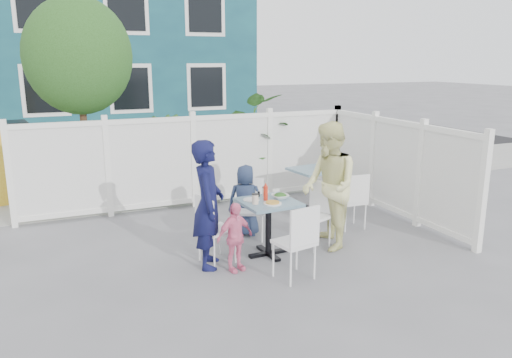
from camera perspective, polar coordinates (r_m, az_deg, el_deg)
name	(u,v)px	position (r m, az deg, el deg)	size (l,w,h in m)	color
ground	(238,254)	(6.77, -2.01, -8.57)	(80.00, 80.00, 0.00)	slate
near_sidewalk	(171,188)	(10.24, -9.73, -1.03)	(24.00, 2.60, 0.01)	gray
street	(138,156)	(13.78, -13.38, 2.54)	(24.00, 5.00, 0.01)	black
far_sidewalk	(120,140)	(16.80, -15.24, 4.38)	(24.00, 1.60, 0.01)	gray
building	(87,46)	(19.93, -18.71, 14.18)	(11.00, 6.00, 6.00)	#153F4D
fence_back	(194,163)	(8.76, -7.13, 1.83)	(5.86, 0.08, 1.60)	white
fence_right	(395,169)	(8.51, 15.60, 1.07)	(0.08, 3.66, 1.60)	white
tree	(78,56)	(9.18, -19.63, 13.06)	(1.80, 1.62, 3.59)	#382316
utility_cabinet	(7,164)	(10.05, -26.62, 1.51)	(0.75, 0.54, 1.40)	#CB8F15
potted_shrub_a	(165,158)	(9.35, -10.41, 2.39)	(0.87, 0.87, 1.55)	#1E4314
potted_shrub_b	(247,144)	(9.70, -1.01, 3.99)	(1.69, 1.46, 1.87)	#1E4314
main_table	(268,213)	(6.56, 1.43, -3.94)	(0.75, 0.75, 0.75)	#406573
spare_table	(313,178)	(8.56, 6.52, 0.08)	(0.77, 0.77, 0.73)	#406573
chair_left	(212,225)	(6.33, -5.07, -5.23)	(0.48, 0.49, 0.89)	white
chair_right	(316,209)	(6.96, 6.92, -3.44)	(0.52, 0.53, 0.90)	white
chair_back	(250,204)	(7.24, -0.64, -2.88)	(0.51, 0.50, 0.86)	white
chair_near	(299,237)	(5.84, 4.89, -6.66)	(0.49, 0.47, 0.92)	white
chair_spare	(353,197)	(7.70, 11.07, -2.07)	(0.42, 0.40, 0.88)	white
man	(208,204)	(6.18, -5.49, -2.91)	(0.59, 0.39, 1.61)	#0E1038
woman	(329,186)	(6.83, 8.35, -0.80)	(0.85, 0.66, 1.74)	#DDDB4E
boy	(246,200)	(7.32, -1.20, -2.46)	(0.52, 0.34, 1.06)	#202C49
toddler	(235,237)	(6.13, -2.43, -6.66)	(0.51, 0.21, 0.87)	pink
plate_main	(273,203)	(6.37, 1.90, -2.82)	(0.24, 0.24, 0.01)	white
plate_side	(251,200)	(6.53, -0.54, -2.38)	(0.22, 0.22, 0.01)	white
salad_bowl	(280,197)	(6.62, 2.78, -2.02)	(0.22, 0.22, 0.05)	white
coffee_cup_a	(255,199)	(6.35, -0.10, -2.33)	(0.08, 0.08, 0.13)	beige
coffee_cup_b	(265,192)	(6.73, 1.06, -1.47)	(0.08, 0.08, 0.11)	beige
ketchup_bottle	(266,193)	(6.52, 1.11, -1.64)	(0.06, 0.06, 0.19)	red
salt_shaker	(256,194)	(6.71, 0.05, -1.74)	(0.03, 0.03, 0.07)	white
pepper_shaker	(259,194)	(6.70, 0.32, -1.73)	(0.03, 0.03, 0.07)	black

